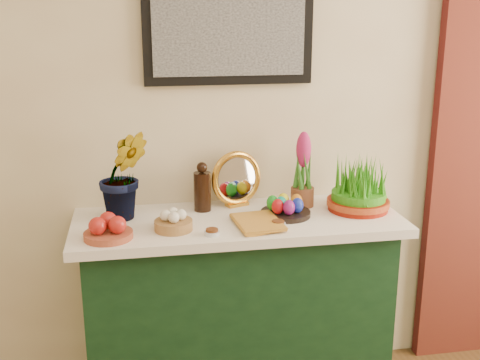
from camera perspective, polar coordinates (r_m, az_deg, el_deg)
name	(u,v)px	position (r m, az deg, el deg)	size (l,w,h in m)	color
sideboard	(238,314)	(2.77, -0.19, -12.63)	(1.30, 0.45, 0.85)	#14381A
tablecloth	(238,221)	(2.59, -0.19, -3.96)	(1.40, 0.55, 0.04)	white
hyacinth_green	(123,161)	(2.55, -11.03, 1.82)	(0.25, 0.22, 0.51)	#327822
apple_bowl	(108,229)	(2.39, -12.41, -4.52)	(0.22, 0.22, 0.10)	#9F472D
garlic_basket	(173,222)	(2.44, -6.34, -3.94)	(0.20, 0.20, 0.09)	olive
vinegar_cruet	(202,189)	(2.65, -3.59, -0.88)	(0.08, 0.08, 0.22)	black
mirror	(236,179)	(2.71, -0.34, 0.07)	(0.25, 0.14, 0.25)	gold
book	(237,224)	(2.46, -0.31, -4.20)	(0.16, 0.24, 0.03)	#C6872C
spice_dish_left	(212,232)	(2.38, -2.67, -4.97)	(0.06, 0.06, 0.03)	silver
spice_dish_right	(278,224)	(2.47, 3.63, -4.18)	(0.06, 0.06, 0.03)	silver
egg_plate	(285,208)	(2.59, 4.33, -2.68)	(0.23, 0.23, 0.09)	black
hyacinth_pink	(303,173)	(2.70, 5.99, 0.67)	(0.10, 0.10, 0.34)	brown
wheatgrass_sabzeh	(359,188)	(2.70, 11.20, -0.79)	(0.28, 0.28, 0.23)	maroon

